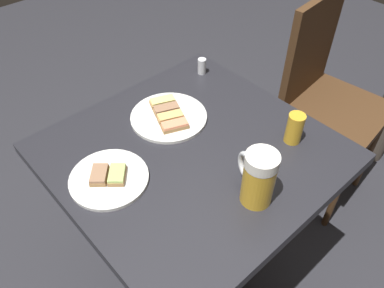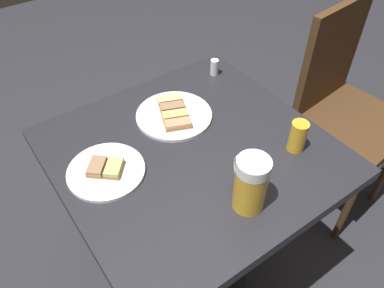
{
  "view_description": "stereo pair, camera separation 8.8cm",
  "coord_description": "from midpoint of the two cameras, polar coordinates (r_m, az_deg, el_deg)",
  "views": [
    {
      "loc": [
        0.57,
        -0.51,
        1.49
      ],
      "look_at": [
        0.0,
        0.0,
        0.75
      ],
      "focal_mm": 35.81,
      "sensor_mm": 36.0,
      "label": 1
    },
    {
      "loc": [
        0.62,
        -0.44,
        1.49
      ],
      "look_at": [
        0.0,
        0.0,
        0.75
      ],
      "focal_mm": 35.81,
      "sensor_mm": 36.0,
      "label": 2
    }
  ],
  "objects": [
    {
      "name": "plate_far",
      "position": [
        1.03,
        -10.32,
        -3.99
      ],
      "size": [
        0.21,
        0.21,
        0.03
      ],
      "color": "white",
      "rests_on": "cafe_table"
    },
    {
      "name": "beer_mug",
      "position": [
        0.91,
        11.18,
        -5.91
      ],
      "size": [
        0.13,
        0.08,
        0.15
      ],
      "color": "gold",
      "rests_on": "cafe_table"
    },
    {
      "name": "ground_plane",
      "position": [
        1.67,
        1.58,
        -18.78
      ],
      "size": [
        6.0,
        6.0,
        0.0
      ],
      "primitive_type": "plane",
      "color": "#28282D"
    },
    {
      "name": "plate_near",
      "position": [
        1.18,
        -0.57,
        4.38
      ],
      "size": [
        0.23,
        0.23,
        0.03
      ],
      "color": "white",
      "rests_on": "cafe_table"
    },
    {
      "name": "cafe_table",
      "position": [
        1.2,
        2.1,
        -6.38
      ],
      "size": [
        0.72,
        0.73,
        0.73
      ],
      "color": "black",
      "rests_on": "ground_plane"
    },
    {
      "name": "beer_glass_small",
      "position": [
        1.1,
        17.69,
        1.01
      ],
      "size": [
        0.05,
        0.05,
        0.09
      ],
      "primitive_type": "cylinder",
      "color": "gold",
      "rests_on": "cafe_table"
    },
    {
      "name": "salt_shaker",
      "position": [
        1.36,
        5.24,
        11.27
      ],
      "size": [
        0.03,
        0.03,
        0.06
      ],
      "primitive_type": "cylinder",
      "color": "silver",
      "rests_on": "cafe_table"
    },
    {
      "name": "cafe_chair",
      "position": [
        1.67,
        22.94,
        5.56
      ],
      "size": [
        0.42,
        0.42,
        0.92
      ],
      "rotation": [
        0.0,
        0.0,
        -1.47
      ],
      "color": "#472D19",
      "rests_on": "ground_plane"
    }
  ]
}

